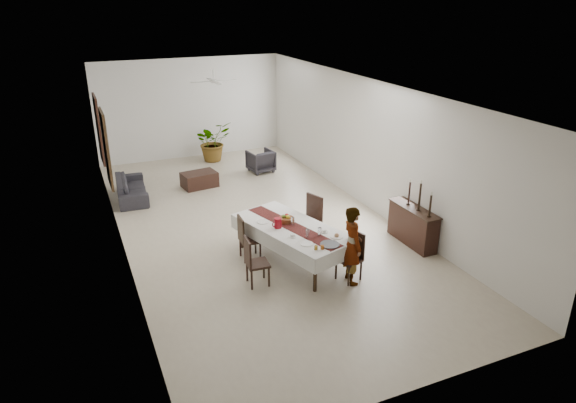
{
  "coord_description": "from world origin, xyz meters",
  "views": [
    {
      "loc": [
        -3.7,
        -10.4,
        5.06
      ],
      "look_at": [
        0.24,
        -1.36,
        1.05
      ],
      "focal_mm": 32.0,
      "sensor_mm": 36.0,
      "label": 1
    }
  ],
  "objects_px": {
    "sideboard_body": "(413,226)",
    "sofa": "(132,188)",
    "dining_table_top": "(292,228)",
    "red_pitcher": "(278,223)",
    "woman": "(352,245)"
  },
  "relations": [
    {
      "from": "sideboard_body",
      "to": "sofa",
      "type": "height_order",
      "value": "sideboard_body"
    },
    {
      "from": "dining_table_top",
      "to": "sideboard_body",
      "type": "xyz_separation_m",
      "value": [
        2.71,
        -0.31,
        -0.33
      ]
    },
    {
      "from": "red_pitcher",
      "to": "sideboard_body",
      "type": "distance_m",
      "value": 3.05
    },
    {
      "from": "red_pitcher",
      "to": "sofa",
      "type": "bearing_deg",
      "value": 114.76
    },
    {
      "from": "woman",
      "to": "sideboard_body",
      "type": "bearing_deg",
      "value": -59.15
    },
    {
      "from": "dining_table_top",
      "to": "red_pitcher",
      "type": "relative_size",
      "value": 12.0
    },
    {
      "from": "sideboard_body",
      "to": "sofa",
      "type": "distance_m",
      "value": 7.34
    },
    {
      "from": "red_pitcher",
      "to": "sofa",
      "type": "distance_m",
      "value": 5.32
    },
    {
      "from": "dining_table_top",
      "to": "sofa",
      "type": "xyz_separation_m",
      "value": [
        -2.5,
        4.87,
        -0.45
      ]
    },
    {
      "from": "woman",
      "to": "sideboard_body",
      "type": "height_order",
      "value": "woman"
    },
    {
      "from": "woman",
      "to": "sideboard_body",
      "type": "distance_m",
      "value": 2.23
    },
    {
      "from": "dining_table_top",
      "to": "sofa",
      "type": "distance_m",
      "value": 5.5
    },
    {
      "from": "red_pitcher",
      "to": "woman",
      "type": "relative_size",
      "value": 0.13
    },
    {
      "from": "dining_table_top",
      "to": "sideboard_body",
      "type": "relative_size",
      "value": 1.81
    },
    {
      "from": "dining_table_top",
      "to": "sofa",
      "type": "height_order",
      "value": "dining_table_top"
    }
  ]
}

